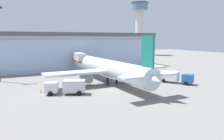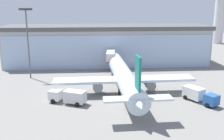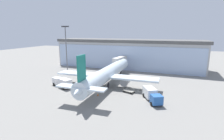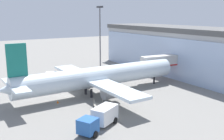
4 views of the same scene
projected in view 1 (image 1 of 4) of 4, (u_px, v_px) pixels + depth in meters
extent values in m
plane|color=gray|center=(113.00, 89.00, 45.07)|extent=(240.00, 240.00, 0.00)
cube|color=#ABABAB|center=(68.00, 52.00, 74.95)|extent=(62.23, 14.54, 11.01)
cube|color=#A5BBDC|center=(74.00, 56.00, 68.59)|extent=(60.91, 0.65, 9.91)
cube|color=#525252|center=(67.00, 34.00, 74.05)|extent=(63.47, 14.83, 1.20)
cube|color=beige|center=(77.00, 56.00, 66.77)|extent=(3.44, 13.58, 2.40)
cube|color=red|center=(77.00, 60.00, 66.93)|extent=(3.49, 13.59, 0.30)
cylinder|color=#4C4C51|center=(74.00, 64.00, 71.87)|extent=(0.70, 0.70, 3.67)
cylinder|color=silver|center=(139.00, 33.00, 135.02)|extent=(4.75, 4.75, 27.21)
cylinder|color=slate|center=(140.00, 7.00, 132.74)|extent=(9.95, 9.95, 4.00)
cylinder|color=#3F3F44|center=(140.00, 3.00, 132.40)|extent=(10.45, 10.45, 0.60)
cylinder|color=silver|center=(107.00, 68.00, 51.14)|extent=(4.84, 34.13, 3.89)
cone|color=silver|center=(82.00, 61.00, 65.99)|extent=(3.97, 3.11, 3.89)
cone|color=silver|center=(153.00, 80.00, 36.28)|extent=(3.61, 4.10, 3.50)
cube|color=silver|center=(110.00, 70.00, 49.71)|extent=(29.81, 5.03, 0.50)
cube|color=silver|center=(149.00, 75.00, 37.07)|extent=(11.06, 2.71, 0.30)
cube|color=#197266|center=(148.00, 51.00, 36.91)|extent=(0.45, 3.21, 5.39)
cylinder|color=gray|center=(86.00, 78.00, 47.72)|extent=(2.19, 3.26, 2.10)
cylinder|color=gray|center=(130.00, 74.00, 52.97)|extent=(2.19, 3.26, 2.10)
cylinder|color=black|center=(108.00, 82.00, 48.64)|extent=(0.50, 0.50, 1.60)
cylinder|color=black|center=(117.00, 81.00, 49.72)|extent=(0.50, 0.50, 1.60)
cylinder|color=black|center=(85.00, 71.00, 63.78)|extent=(0.40, 0.40, 1.60)
cube|color=silver|center=(51.00, 87.00, 40.47)|extent=(2.89, 2.89, 1.90)
cube|color=silver|center=(74.00, 86.00, 40.68)|extent=(4.54, 3.60, 2.20)
cylinder|color=black|center=(50.00, 94.00, 39.52)|extent=(0.95, 0.63, 0.90)
cylinder|color=black|center=(53.00, 91.00, 41.69)|extent=(0.95, 0.63, 0.90)
cylinder|color=black|center=(79.00, 93.00, 39.81)|extent=(0.95, 0.63, 0.90)
cylinder|color=black|center=(80.00, 90.00, 41.99)|extent=(0.95, 0.63, 0.90)
cube|color=#2659A5|center=(188.00, 78.00, 49.11)|extent=(2.99, 2.99, 1.90)
cube|color=white|center=(170.00, 76.00, 51.45)|extent=(3.86, 4.57, 2.20)
cylinder|color=black|center=(189.00, 82.00, 50.14)|extent=(0.70, 0.93, 0.90)
cylinder|color=black|center=(186.00, 83.00, 48.35)|extent=(0.70, 0.93, 0.90)
cylinder|color=black|center=(167.00, 79.00, 53.07)|extent=(0.70, 0.93, 0.90)
cylinder|color=black|center=(164.00, 81.00, 51.29)|extent=(0.70, 0.93, 0.90)
cube|color=#9E998C|center=(145.00, 81.00, 51.03)|extent=(3.17, 2.41, 0.16)
cylinder|color=black|center=(148.00, 81.00, 51.93)|extent=(0.46, 0.25, 0.44)
cylinder|color=#9E998C|center=(148.00, 78.00, 51.81)|extent=(0.08, 0.08, 0.90)
cylinder|color=black|center=(150.00, 82.00, 50.52)|extent=(0.46, 0.25, 0.44)
cylinder|color=#9E998C|center=(150.00, 79.00, 50.40)|extent=(0.08, 0.08, 0.90)
cylinder|color=black|center=(139.00, 81.00, 51.63)|extent=(0.46, 0.25, 0.44)
cylinder|color=#9E998C|center=(139.00, 78.00, 51.51)|extent=(0.08, 0.08, 0.90)
cylinder|color=black|center=(141.00, 83.00, 50.22)|extent=(0.46, 0.25, 0.44)
cylinder|color=#9E998C|center=(141.00, 79.00, 50.10)|extent=(0.08, 0.08, 0.90)
cone|color=orange|center=(131.00, 89.00, 43.90)|extent=(0.36, 0.36, 0.55)
cone|color=orange|center=(41.00, 91.00, 41.90)|extent=(0.36, 0.36, 0.55)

